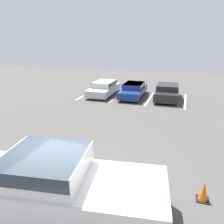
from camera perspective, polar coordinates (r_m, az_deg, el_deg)
The scene contains 10 objects.
ground_plane at distance 7.56m, azimuth -12.02°, elevation -20.13°, with size 60.00×60.00×0.00m, color #4C4947.
stall_stripe_a at distance 20.41m, azimuth -6.24°, elevation 4.86°, with size 0.12×5.03×0.01m, color white.
stall_stripe_b at distance 19.42m, azimuth 1.49°, elevation 4.28°, with size 0.12×5.03×0.01m, color white.
stall_stripe_c at distance 18.81m, azimuth 9.87°, elevation 3.57°, with size 0.12×5.03×0.01m, color white.
stall_stripe_d at distance 18.63m, azimuth 18.59°, elevation 2.74°, with size 0.12×5.03×0.01m, color white.
pickup_truck at distance 6.38m, azimuth -13.95°, elevation -18.02°, with size 6.08×2.95×1.83m.
parked_sedan_a at distance 19.74m, azimuth -2.06°, elevation 6.40°, with size 1.89×4.62×1.20m.
parked_sedan_b at distance 19.07m, azimuth 5.63°, elevation 5.89°, with size 1.82×4.61×1.18m.
parked_sedan_c at distance 18.68m, azimuth 14.19°, elevation 5.25°, with size 1.99×4.27×1.24m.
traffic_cone at distance 7.53m, azimuth 22.80°, elevation -18.63°, with size 0.37×0.37×0.64m.
Camera 1 is at (3.23, -5.03, 4.62)m, focal length 35.00 mm.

